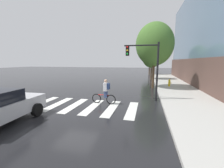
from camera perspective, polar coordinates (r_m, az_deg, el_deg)
ground_plane at (r=9.84m, az=-14.14°, el=-8.24°), size 120.00×120.00×0.00m
crosswalk_stripes at (r=9.88m, az=-14.58°, el=-8.16°), size 8.09×3.22×0.01m
cyclist at (r=9.70m, az=-2.67°, el=-3.07°), size 1.71×0.37×1.69m
traffic_light_near at (r=10.74m, az=13.22°, el=8.70°), size 2.47×0.28×4.20m
fire_hydrant at (r=17.09m, az=21.77°, el=0.46°), size 0.33×0.22×0.78m
street_tree_near at (r=16.02m, az=16.52°, el=14.86°), size 3.84×3.84×6.83m
street_tree_mid at (r=23.61m, az=15.50°, el=10.38°), size 2.99×2.99×5.32m
street_tree_far at (r=32.24m, az=14.77°, el=10.79°), size 3.39×3.39×6.03m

